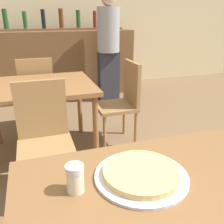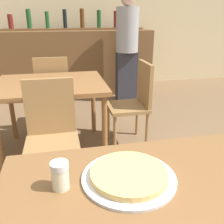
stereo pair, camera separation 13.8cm
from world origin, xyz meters
name	(u,v)px [view 1 (the left image)]	position (x,y,z in m)	size (l,w,h in m)	color
wall_back	(50,10)	(0.00, 4.19, 1.40)	(8.00, 0.05, 2.80)	beige
dining_table_near	(164,203)	(0.00, 0.00, 0.64)	(1.14, 0.72, 0.72)	brown
dining_table_far	(38,93)	(-0.40, 1.66, 0.65)	(1.03, 0.86, 0.72)	brown
bar_counter	(57,64)	(0.00, 3.69, 0.54)	(2.60, 0.56, 1.08)	brown
bar_back_shelf	(51,25)	(-0.03, 3.83, 1.15)	(2.39, 0.24, 0.34)	brown
chair_far_side_front	(44,134)	(-0.40, 1.07, 0.50)	(0.40, 0.40, 0.88)	olive
chair_far_side_back	(37,90)	(-0.40, 2.26, 0.50)	(0.40, 0.40, 0.88)	olive
chair_far_side_right	(123,98)	(0.45, 1.66, 0.50)	(0.40, 0.40, 0.88)	olive
pizza_tray	(141,174)	(-0.07, 0.08, 0.74)	(0.37, 0.37, 0.04)	silver
cheese_shaker	(75,178)	(-0.33, 0.08, 0.78)	(0.07, 0.07, 0.11)	beige
person_standing	(108,45)	(0.75, 3.11, 0.88)	(0.34, 0.34, 1.64)	#2D2D38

